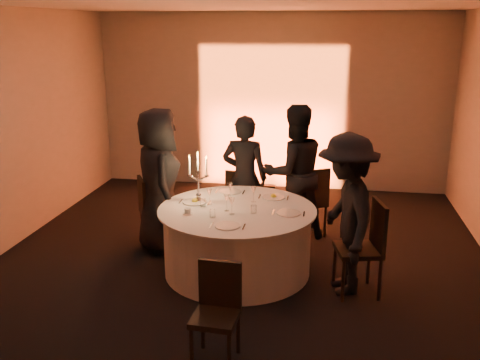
% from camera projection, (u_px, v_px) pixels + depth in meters
% --- Properties ---
extents(floor, '(7.00, 7.00, 0.00)m').
position_uv_depth(floor, '(237.00, 270.00, 6.27)').
color(floor, black).
rests_on(floor, ground).
extents(ceiling, '(7.00, 7.00, 0.00)m').
position_uv_depth(ceiling, '(237.00, 2.00, 5.43)').
color(ceiling, white).
rests_on(ceiling, wall_back).
extents(wall_back, '(7.00, 0.00, 7.00)m').
position_uv_depth(wall_back, '(272.00, 102.00, 9.17)').
color(wall_back, '#9D9A92').
rests_on(wall_back, floor).
extents(wall_front, '(7.00, 0.00, 7.00)m').
position_uv_depth(wall_front, '(112.00, 302.00, 2.53)').
color(wall_front, '#9D9A92').
rests_on(wall_front, floor).
extents(uplighter_fixture, '(0.25, 0.12, 0.10)m').
position_uv_depth(uplighter_fixture, '(268.00, 188.00, 9.29)').
color(uplighter_fixture, black).
rests_on(uplighter_fixture, floor).
extents(banquet_table, '(1.80, 1.80, 0.77)m').
position_uv_depth(banquet_table, '(237.00, 240.00, 6.16)').
color(banquet_table, black).
rests_on(banquet_table, floor).
extents(chair_left, '(0.54, 0.54, 0.90)m').
position_uv_depth(chair_left, '(150.00, 207.00, 6.91)').
color(chair_left, black).
rests_on(chair_left, floor).
extents(chair_back_left, '(0.42, 0.42, 0.87)m').
position_uv_depth(chair_back_left, '(241.00, 196.00, 7.42)').
color(chair_back_left, black).
rests_on(chair_back_left, floor).
extents(chair_back_right, '(0.58, 0.58, 0.96)m').
position_uv_depth(chair_back_right, '(311.00, 198.00, 7.14)').
color(chair_back_right, black).
rests_on(chair_back_right, floor).
extents(chair_right, '(0.53, 0.53, 1.02)m').
position_uv_depth(chair_right, '(366.00, 242.00, 5.61)').
color(chair_right, black).
rests_on(chair_right, floor).
extents(chair_front, '(0.40, 0.40, 0.86)m').
position_uv_depth(chair_front, '(217.00, 307.00, 4.51)').
color(chair_front, black).
rests_on(chair_front, floor).
extents(guest_left, '(0.90, 1.05, 1.81)m').
position_uv_depth(guest_left, '(159.00, 180.00, 6.68)').
color(guest_left, black).
rests_on(guest_left, floor).
extents(guest_back_left, '(0.64, 0.44, 1.66)m').
position_uv_depth(guest_back_left, '(245.00, 177.00, 7.07)').
color(guest_back_left, black).
rests_on(guest_back_left, floor).
extents(guest_back_right, '(1.09, 0.99, 1.80)m').
position_uv_depth(guest_back_right, '(294.00, 173.00, 7.03)').
color(guest_back_right, black).
rests_on(guest_back_right, floor).
extents(guest_right, '(0.87, 1.23, 1.73)m').
position_uv_depth(guest_right, '(346.00, 214.00, 5.58)').
color(guest_right, black).
rests_on(guest_right, floor).
extents(plate_left, '(0.36, 0.29, 0.08)m').
position_uv_depth(plate_left, '(195.00, 201.00, 6.26)').
color(plate_left, white).
rests_on(plate_left, banquet_table).
extents(plate_back_left, '(0.36, 0.27, 0.01)m').
position_uv_depth(plate_back_left, '(230.00, 192.00, 6.65)').
color(plate_back_left, white).
rests_on(plate_back_left, banquet_table).
extents(plate_back_right, '(0.35, 0.27, 0.08)m').
position_uv_depth(plate_back_right, '(274.00, 196.00, 6.43)').
color(plate_back_right, white).
rests_on(plate_back_right, banquet_table).
extents(plate_right, '(0.36, 0.27, 0.01)m').
position_uv_depth(plate_right, '(288.00, 213.00, 5.89)').
color(plate_right, white).
rests_on(plate_right, banquet_table).
extents(plate_front, '(0.36, 0.26, 0.01)m').
position_uv_depth(plate_front, '(228.00, 226.00, 5.51)').
color(plate_front, white).
rests_on(plate_front, banquet_table).
extents(coffee_cup, '(0.11, 0.11, 0.07)m').
position_uv_depth(coffee_cup, '(188.00, 212.00, 5.87)').
color(coffee_cup, white).
rests_on(coffee_cup, banquet_table).
extents(candelabra, '(0.25, 0.12, 0.60)m').
position_uv_depth(candelabra, '(198.00, 184.00, 6.26)').
color(candelabra, silver).
rests_on(candelabra, banquet_table).
extents(wine_glass_a, '(0.07, 0.07, 0.19)m').
position_uv_depth(wine_glass_a, '(254.00, 191.00, 6.24)').
color(wine_glass_a, silver).
rests_on(wine_glass_a, banquet_table).
extents(wine_glass_b, '(0.07, 0.07, 0.19)m').
position_uv_depth(wine_glass_b, '(230.00, 187.00, 6.38)').
color(wine_glass_b, silver).
rests_on(wine_glass_b, banquet_table).
extents(wine_glass_c, '(0.07, 0.07, 0.19)m').
position_uv_depth(wine_glass_c, '(227.00, 199.00, 5.94)').
color(wine_glass_c, silver).
rests_on(wine_glass_c, banquet_table).
extents(wine_glass_d, '(0.07, 0.07, 0.19)m').
position_uv_depth(wine_glass_d, '(232.00, 202.00, 5.83)').
color(wine_glass_d, silver).
rests_on(wine_glass_d, banquet_table).
extents(wine_glass_e, '(0.07, 0.07, 0.19)m').
position_uv_depth(wine_glass_e, '(209.00, 193.00, 6.15)').
color(wine_glass_e, silver).
rests_on(wine_glass_e, banquet_table).
extents(tumbler_a, '(0.07, 0.07, 0.09)m').
position_uv_depth(tumbler_a, '(254.00, 209.00, 5.90)').
color(tumbler_a, silver).
rests_on(tumbler_a, banquet_table).
extents(tumbler_b, '(0.07, 0.07, 0.09)m').
position_uv_depth(tumbler_b, '(213.00, 213.00, 5.76)').
color(tumbler_b, silver).
rests_on(tumbler_b, banquet_table).
extents(tumbler_c, '(0.07, 0.07, 0.09)m').
position_uv_depth(tumbler_c, '(203.00, 203.00, 6.11)').
color(tumbler_c, silver).
rests_on(tumbler_c, banquet_table).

